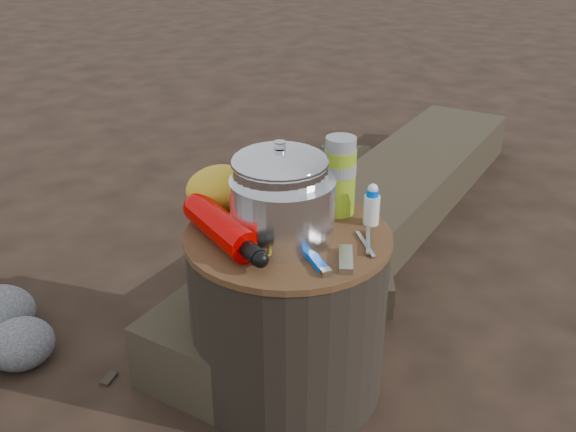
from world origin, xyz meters
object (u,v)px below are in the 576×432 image
object	(u,v)px
camping_pot	(280,192)
thermos	(340,176)
stump	(288,312)
travel_mug	(321,177)
fuel_bottle	(222,227)
log_main	(375,212)

from	to	relation	value
camping_pot	thermos	distance (m)	0.18
stump	travel_mug	distance (m)	0.34
stump	fuel_bottle	bearing A→B (deg)	173.58
stump	log_main	distance (m)	0.88
fuel_bottle	thermos	xyz separation A→B (m)	(0.31, 0.04, 0.06)
camping_pot	log_main	bearing A→B (deg)	46.25
thermos	camping_pot	bearing A→B (deg)	-162.53
thermos	fuel_bottle	bearing A→B (deg)	-172.50
log_main	camping_pot	distance (m)	0.99
log_main	travel_mug	distance (m)	0.78
log_main	fuel_bottle	size ratio (longest dim) A/B	7.13
log_main	thermos	bearing A→B (deg)	-74.26
camping_pot	stump	bearing A→B (deg)	-9.76
stump	fuel_bottle	distance (m)	0.30
fuel_bottle	log_main	bearing A→B (deg)	28.44
fuel_bottle	travel_mug	size ratio (longest dim) A/B	2.49
fuel_bottle	stump	bearing A→B (deg)	-17.94
camping_pot	travel_mug	distance (m)	0.22
travel_mug	log_main	bearing A→B (deg)	48.06
camping_pot	thermos	world-z (taller)	camping_pot
camping_pot	thermos	size ratio (longest dim) A/B	1.11
travel_mug	camping_pot	bearing A→B (deg)	-139.46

